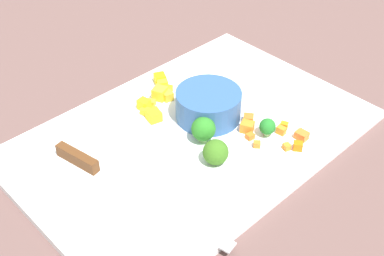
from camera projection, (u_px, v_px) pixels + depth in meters
The scene contains 26 objects.
ground_plane at pixel (192, 139), 0.79m from camera, with size 4.00×4.00×0.00m, color brown.
cutting_board at pixel (192, 136), 0.79m from camera, with size 0.54×0.36×0.01m, color white.
prep_bowl at pixel (208, 105), 0.80m from camera, with size 0.10×0.10×0.05m, color #2F568F.
chef_knife at pixel (105, 175), 0.71m from camera, with size 0.07×0.30×0.02m.
carrot_dice_0 at pixel (298, 146), 0.75m from camera, with size 0.01×0.01×0.01m, color orange.
carrot_dice_1 at pixel (287, 147), 0.75m from camera, with size 0.01×0.01×0.01m, color orange.
carrot_dice_2 at pixel (302, 135), 0.77m from camera, with size 0.02×0.02×0.01m, color orange.
carrot_dice_3 at pixel (257, 144), 0.76m from camera, with size 0.01×0.01×0.01m, color orange.
carrot_dice_4 at pixel (281, 130), 0.78m from camera, with size 0.01×0.01×0.01m, color orange.
carrot_dice_5 at pixel (284, 126), 0.79m from camera, with size 0.01×0.01×0.01m, color orange.
carrot_dice_6 at pixel (248, 119), 0.80m from camera, with size 0.02×0.02×0.01m, color orange.
carrot_dice_7 at pixel (250, 136), 0.77m from camera, with size 0.01×0.01×0.01m, color orange.
carrot_dice_8 at pixel (247, 127), 0.79m from camera, with size 0.02×0.02×0.02m, color orange.
pepper_dice_0 at pixel (160, 93), 0.85m from camera, with size 0.02×0.02×0.02m, color yellow.
pepper_dice_1 at pixel (151, 103), 0.84m from camera, with size 0.01×0.01×0.01m, color yellow.
pepper_dice_2 at pixel (160, 79), 0.89m from camera, with size 0.02×0.02×0.02m, color yellow.
pepper_dice_3 at pixel (146, 111), 0.82m from camera, with size 0.01×0.02×0.01m, color yellow.
pepper_dice_4 at pixel (154, 116), 0.81m from camera, with size 0.02×0.02×0.02m, color yellow.
pepper_dice_5 at pixel (144, 104), 0.83m from camera, with size 0.02×0.02×0.02m, color yellow.
pepper_dice_6 at pixel (167, 96), 0.85m from camera, with size 0.02×0.02×0.02m, color yellow.
pepper_dice_7 at pixel (167, 90), 0.87m from camera, with size 0.02×0.02×0.01m, color yellow.
pepper_dice_8 at pixel (162, 84), 0.88m from camera, with size 0.02×0.02×0.02m, color yellow.
pepper_dice_9 at pixel (196, 91), 0.86m from camera, with size 0.01×0.01×0.01m, color yellow.
broccoli_floret_0 at pixel (267, 127), 0.77m from camera, with size 0.03×0.03×0.03m.
broccoli_floret_1 at pixel (216, 152), 0.72m from camera, with size 0.04×0.04×0.04m.
broccoli_floret_2 at pixel (201, 131), 0.76m from camera, with size 0.04×0.04×0.04m.
Camera 1 is at (-0.42, -0.44, 0.52)m, focal length 47.34 mm.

